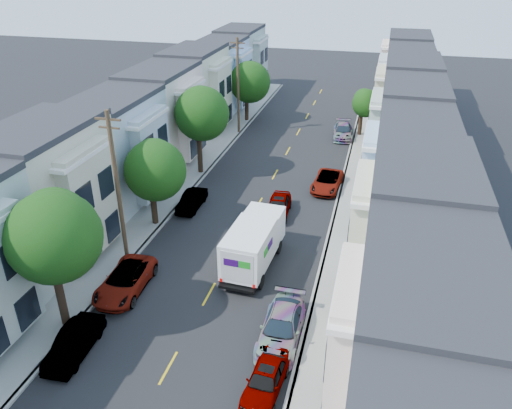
# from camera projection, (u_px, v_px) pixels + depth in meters

# --- Properties ---
(ground) EXTENTS (160.00, 160.00, 0.00)m
(ground) POSITION_uv_depth(u_px,v_px,m) (209.00, 294.00, 29.46)
(ground) COLOR black
(ground) RESTS_ON ground
(road_slab) EXTENTS (12.00, 70.00, 0.02)m
(road_slab) POSITION_uv_depth(u_px,v_px,m) (267.00, 188.00, 42.35)
(road_slab) COLOR black
(road_slab) RESTS_ON ground
(curb_left) EXTENTS (0.30, 70.00, 0.15)m
(curb_left) POSITION_uv_depth(u_px,v_px,m) (200.00, 180.00, 43.67)
(curb_left) COLOR gray
(curb_left) RESTS_ON ground
(curb_right) EXTENTS (0.30, 70.00, 0.15)m
(curb_right) POSITION_uv_depth(u_px,v_px,m) (339.00, 196.00, 40.98)
(curb_right) COLOR gray
(curb_right) RESTS_ON ground
(sidewalk_left) EXTENTS (2.60, 70.00, 0.15)m
(sidewalk_left) POSITION_uv_depth(u_px,v_px,m) (186.00, 179.00, 43.95)
(sidewalk_left) COLOR gray
(sidewalk_left) RESTS_ON ground
(sidewalk_right) EXTENTS (2.60, 70.00, 0.15)m
(sidewalk_right) POSITION_uv_depth(u_px,v_px,m) (355.00, 197.00, 40.70)
(sidewalk_right) COLOR gray
(sidewalk_right) RESTS_ON ground
(centerline) EXTENTS (0.12, 70.00, 0.01)m
(centerline) POSITION_uv_depth(u_px,v_px,m) (267.00, 188.00, 42.36)
(centerline) COLOR gold
(centerline) RESTS_ON ground
(townhouse_row_left) EXTENTS (5.00, 70.00, 8.50)m
(townhouse_row_left) POSITION_uv_depth(u_px,v_px,m) (147.00, 175.00, 44.83)
(townhouse_row_left) COLOR #AECCEA
(townhouse_row_left) RESTS_ON ground
(townhouse_row_right) EXTENTS (5.00, 70.00, 8.50)m
(townhouse_row_right) POSITION_uv_depth(u_px,v_px,m) (403.00, 203.00, 39.89)
(townhouse_row_right) COLOR #AECCEA
(townhouse_row_right) RESTS_ON ground
(tree_b) EXTENTS (4.70, 4.70, 7.96)m
(tree_b) POSITION_uv_depth(u_px,v_px,m) (53.00, 237.00, 24.46)
(tree_b) COLOR black
(tree_b) RESTS_ON ground
(tree_c) EXTENTS (4.36, 4.36, 6.55)m
(tree_c) POSITION_uv_depth(u_px,v_px,m) (154.00, 171.00, 34.85)
(tree_c) COLOR black
(tree_c) RESTS_ON ground
(tree_d) EXTENTS (4.70, 4.70, 7.93)m
(tree_d) POSITION_uv_depth(u_px,v_px,m) (201.00, 114.00, 42.63)
(tree_d) COLOR black
(tree_d) RESTS_ON ground
(tree_e) EXTENTS (4.70, 4.70, 6.95)m
(tree_e) POSITION_uv_depth(u_px,v_px,m) (249.00, 82.00, 56.60)
(tree_e) COLOR black
(tree_e) RESTS_ON ground
(tree_far_r) EXTENTS (2.95, 2.95, 5.08)m
(tree_far_r) POSITION_uv_depth(u_px,v_px,m) (365.00, 104.00, 52.52)
(tree_far_r) COLOR black
(tree_far_r) RESTS_ON ground
(utility_pole_near) EXTENTS (1.60, 0.26, 10.00)m
(utility_pole_near) POSITION_uv_depth(u_px,v_px,m) (118.00, 190.00, 30.21)
(utility_pole_near) COLOR #42301E
(utility_pole_near) RESTS_ON ground
(utility_pole_far) EXTENTS (1.60, 0.26, 10.00)m
(utility_pole_far) POSITION_uv_depth(u_px,v_px,m) (238.00, 87.00, 52.57)
(utility_pole_far) COLOR #42301E
(utility_pole_far) RESTS_ON ground
(fedex_truck) EXTENTS (2.47, 6.41, 3.07)m
(fedex_truck) POSITION_uv_depth(u_px,v_px,m) (254.00, 243.00, 31.34)
(fedex_truck) COLOR white
(fedex_truck) RESTS_ON ground
(lead_sedan) EXTENTS (1.98, 4.53, 1.43)m
(lead_sedan) POSITION_uv_depth(u_px,v_px,m) (278.00, 206.00, 37.95)
(lead_sedan) COLOR black
(lead_sedan) RESTS_ON ground
(parked_left_b) EXTENTS (1.64, 4.13, 1.35)m
(parked_left_b) POSITION_uv_depth(u_px,v_px,m) (74.00, 343.00, 24.88)
(parked_left_b) COLOR black
(parked_left_b) RESTS_ON ground
(parked_left_c) EXTENTS (2.53, 5.15, 1.41)m
(parked_left_c) POSITION_uv_depth(u_px,v_px,m) (125.00, 281.00, 29.47)
(parked_left_c) COLOR #9798A4
(parked_left_c) RESTS_ON ground
(parked_left_d) EXTENTS (1.38, 3.84, 1.28)m
(parked_left_d) POSITION_uv_depth(u_px,v_px,m) (192.00, 201.00, 38.90)
(parked_left_d) COLOR #310308
(parked_left_d) RESTS_ON ground
(parked_right_a) EXTENTS (1.86, 4.18, 1.32)m
(parked_right_a) POSITION_uv_depth(u_px,v_px,m) (266.00, 379.00, 22.82)
(parked_right_a) COLOR slate
(parked_right_a) RESTS_ON ground
(parked_right_b) EXTENTS (2.10, 4.92, 1.47)m
(parked_right_b) POSITION_uv_depth(u_px,v_px,m) (281.00, 327.00, 25.82)
(parked_right_b) COLOR #B6B6CC
(parked_right_b) RESTS_ON ground
(parked_right_c) EXTENTS (2.51, 4.90, 1.32)m
(parked_right_c) POSITION_uv_depth(u_px,v_px,m) (327.00, 182.00, 42.00)
(parked_right_c) COLOR black
(parked_right_c) RESTS_ON ground
(parked_right_d) EXTENTS (2.41, 4.85, 1.41)m
(parked_right_d) POSITION_uv_depth(u_px,v_px,m) (343.00, 131.00, 53.36)
(parked_right_d) COLOR #0E1B3F
(parked_right_d) RESTS_ON ground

